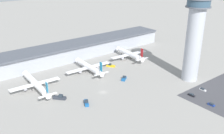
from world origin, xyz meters
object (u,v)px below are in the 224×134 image
control_tower (194,37)px  airplane_gate_charlie (130,54)px  car_maroon_suv (211,105)px  service_truck_catering (111,66)px  car_blue_compact (191,95)px  airplane_gate_alpha (36,84)px  service_truck_water (86,103)px  service_truck_fuel (60,98)px  airplane_gate_bravo (89,67)px  service_truck_baggage (124,78)px  car_black_suv (203,89)px

control_tower → airplane_gate_charlie: (-6.27, 58.39, -27.27)m
control_tower → car_maroon_suv: 48.70m
service_truck_catering → car_blue_compact: 71.67m
airplane_gate_alpha → service_truck_water: bearing=-65.9°
service_truck_fuel → service_truck_water: 18.30m
airplane_gate_alpha → service_truck_water: 39.93m
airplane_gate_alpha → car_maroon_suv: (73.98, -82.86, -4.03)m
airplane_gate_bravo → airplane_gate_charlie: size_ratio=1.03×
control_tower → car_maroon_suv: size_ratio=14.97×
airplane_gate_bravo → service_truck_baggage: (12.28, -27.66, -3.20)m
airplane_gate_alpha → car_maroon_suv: size_ratio=10.06×
car_black_suv → car_maroon_suv: 19.39m
airplane_gate_alpha → airplane_gate_bravo: 44.65m
airplane_gate_alpha → service_truck_catering: (64.33, 2.39, -3.71)m
airplane_gate_alpha → service_truck_catering: 64.48m
car_black_suv → car_blue_compact: 12.36m
airplane_gate_charlie → car_blue_compact: bearing=-100.6°
control_tower → service_truck_water: size_ratio=9.13×
service_truck_baggage → airplane_gate_alpha: bearing=157.5°
airplane_gate_bravo → service_truck_baggage: bearing=-66.1°
service_truck_fuel → service_truck_baggage: bearing=-3.2°
service_truck_catering → car_blue_compact: bearing=-81.8°
airplane_gate_charlie → car_blue_compact: size_ratio=7.90×
airplane_gate_bravo → car_blue_compact: bearing=-67.5°
car_blue_compact → service_truck_fuel: bearing=144.9°
service_truck_catering → car_black_suv: 74.34m
service_truck_fuel → car_maroon_suv: size_ratio=1.82×
airplane_gate_charlie → car_maroon_suv: 90.56m
service_truck_fuel → service_truck_baggage: service_truck_fuel is taller
service_truck_fuel → car_black_suv: 93.39m
airplane_gate_bravo → car_blue_compact: size_ratio=8.16×
service_truck_fuel → service_truck_baggage: size_ratio=1.16×
airplane_gate_alpha → service_truck_catering: size_ratio=5.74×
control_tower → airplane_gate_charlie: 64.75m
car_maroon_suv → service_truck_catering: bearing=96.5°
service_truck_baggage → airplane_gate_charlie: bearing=43.2°
service_truck_catering → car_maroon_suv: size_ratio=1.75×
airplane_gate_alpha → airplane_gate_charlie: bearing=4.1°
service_truck_baggage → car_maroon_suv: 61.80m
airplane_gate_charlie → service_truck_fuel: bearing=-161.7°
service_truck_water → car_black_suv: bearing=-24.4°
service_truck_baggage → service_truck_water: (-40.50, -12.79, 0.22)m
service_truck_baggage → car_blue_compact: (17.83, -45.02, -0.27)m
service_truck_catering → service_truck_fuel: size_ratio=0.96×
airplane_gate_charlie → control_tower: bearing=-83.9°
control_tower → service_truck_fuel: bearing=160.5°
airplane_gate_bravo → service_truck_fuel: airplane_gate_bravo is taller
car_black_suv → car_blue_compact: (-12.36, -0.12, 0.04)m
airplane_gate_charlie → service_truck_water: airplane_gate_charlie is taller
service_truck_baggage → service_truck_water: size_ratio=0.95×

